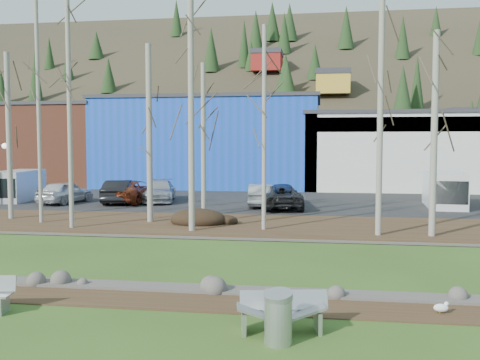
% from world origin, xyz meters
% --- Properties ---
extents(ground, '(200.00, 200.00, 0.00)m').
position_xyz_m(ground, '(0.00, 0.00, 0.00)').
color(ground, '#2F4918').
rests_on(ground, ground).
extents(dirt_strip, '(80.00, 1.80, 0.03)m').
position_xyz_m(dirt_strip, '(0.00, 2.10, 0.01)').
color(dirt_strip, '#382616').
rests_on(dirt_strip, ground).
extents(near_bank_rocks, '(80.00, 0.80, 0.50)m').
position_xyz_m(near_bank_rocks, '(0.00, 3.10, 0.00)').
color(near_bank_rocks, '#47423D').
rests_on(near_bank_rocks, ground).
extents(river, '(80.00, 8.00, 0.90)m').
position_xyz_m(river, '(0.00, 7.20, 0.00)').
color(river, black).
rests_on(river, ground).
extents(far_bank_rocks, '(80.00, 0.80, 0.46)m').
position_xyz_m(far_bank_rocks, '(0.00, 11.30, 0.00)').
color(far_bank_rocks, '#47423D').
rests_on(far_bank_rocks, ground).
extents(far_bank, '(80.00, 7.00, 0.15)m').
position_xyz_m(far_bank, '(0.00, 14.50, 0.07)').
color(far_bank, '#382616').
rests_on(far_bank, ground).
extents(parking_lot, '(80.00, 14.00, 0.14)m').
position_xyz_m(parking_lot, '(0.00, 25.00, 0.07)').
color(parking_lot, black).
rests_on(parking_lot, ground).
extents(building_brick, '(16.32, 12.24, 7.80)m').
position_xyz_m(building_brick, '(-24.00, 39.00, 3.91)').
color(building_brick, brown).
rests_on(building_brick, ground).
extents(building_blue, '(20.40, 12.24, 8.30)m').
position_xyz_m(building_blue, '(-6.00, 39.00, 4.16)').
color(building_blue, '#1248B0').
rests_on(building_blue, ground).
extents(building_white, '(18.36, 12.24, 6.80)m').
position_xyz_m(building_white, '(12.00, 38.98, 3.41)').
color(building_white, silver).
rests_on(building_white, ground).
extents(hillside, '(160.00, 72.00, 35.00)m').
position_xyz_m(hillside, '(0.00, 84.00, 17.50)').
color(hillside, '#2D281C').
rests_on(hillside, ground).
extents(bench_damaged, '(2.02, 0.98, 0.86)m').
position_xyz_m(bench_damaged, '(3.46, 0.26, 0.44)').
color(bench_damaged, '#B0B3B5').
rests_on(bench_damaged, ground).
extents(litter_bin, '(0.74, 0.74, 1.00)m').
position_xyz_m(litter_bin, '(3.44, -0.49, 0.50)').
color(litter_bin, '#B0B3B5').
rests_on(litter_bin, ground).
extents(seagull, '(0.41, 0.21, 0.30)m').
position_xyz_m(seagull, '(7.18, 1.97, 0.17)').
color(seagull, gold).
rests_on(seagull, ground).
extents(dirt_mound, '(2.79, 1.97, 0.55)m').
position_xyz_m(dirt_mound, '(-1.68, 14.28, 0.42)').
color(dirt_mound, black).
rests_on(dirt_mound, far_bank).
extents(birch_0, '(0.28, 0.28, 8.66)m').
position_xyz_m(birch_0, '(-11.84, 14.63, 4.48)').
color(birch_0, '#A2A092').
rests_on(birch_0, far_bank).
extents(birch_1, '(0.19, 0.19, 12.10)m').
position_xyz_m(birch_1, '(-9.56, 13.58, 6.20)').
color(birch_1, '#A2A092').
rests_on(birch_1, far_bank).
extents(birch_2, '(0.29, 0.29, 8.87)m').
position_xyz_m(birch_2, '(-4.22, 14.60, 4.59)').
color(birch_2, '#A2A092').
rests_on(birch_2, far_bank).
extents(birch_3, '(0.22, 0.22, 11.82)m').
position_xyz_m(birch_3, '(-7.27, 12.22, 6.06)').
color(birch_3, '#A2A092').
rests_on(birch_3, far_bank).
extents(birch_4, '(0.28, 0.28, 10.67)m').
position_xyz_m(birch_4, '(-1.48, 12.24, 5.48)').
color(birch_4, '#A2A092').
rests_on(birch_4, far_bank).
extents(birch_5, '(0.23, 0.23, 7.90)m').
position_xyz_m(birch_5, '(-1.50, 14.79, 4.10)').
color(birch_5, '#A2A092').
rests_on(birch_5, far_bank).
extents(birch_6, '(0.20, 0.20, 9.28)m').
position_xyz_m(birch_6, '(1.72, 13.04, 4.79)').
color(birch_6, '#A2A092').
rests_on(birch_6, far_bank).
extents(birch_7, '(0.26, 0.26, 10.92)m').
position_xyz_m(birch_7, '(6.77, 12.28, 5.61)').
color(birch_7, '#A2A092').
rests_on(birch_7, far_bank).
extents(birch_8, '(0.28, 0.28, 8.67)m').
position_xyz_m(birch_8, '(9.01, 12.38, 4.49)').
color(birch_8, '#A2A092').
rests_on(birch_8, far_bank).
extents(car_0, '(2.50, 4.59, 1.48)m').
position_xyz_m(car_0, '(-12.40, 21.79, 0.88)').
color(car_0, silver).
rests_on(car_0, parking_lot).
extents(car_1, '(2.32, 4.84, 1.53)m').
position_xyz_m(car_1, '(-8.81, 22.41, 0.91)').
color(car_1, black).
rests_on(car_1, parking_lot).
extents(car_2, '(3.00, 5.57, 1.49)m').
position_xyz_m(car_2, '(-8.07, 22.85, 0.88)').
color(car_2, maroon).
rests_on(car_2, parking_lot).
extents(car_3, '(3.02, 5.28, 1.44)m').
position_xyz_m(car_3, '(-6.52, 23.59, 0.86)').
color(car_3, '#AAACB2').
rests_on(car_3, parking_lot).
extents(car_4, '(2.41, 4.26, 1.37)m').
position_xyz_m(car_4, '(1.91, 23.44, 0.82)').
color(car_4, navy).
rests_on(car_4, parking_lot).
extents(car_5, '(1.83, 4.33, 1.39)m').
position_xyz_m(car_5, '(0.58, 22.11, 0.84)').
color(car_5, silver).
rests_on(car_5, parking_lot).
extents(car_6, '(3.10, 5.42, 1.42)m').
position_xyz_m(car_6, '(1.92, 21.05, 0.85)').
color(car_6, '#2A2A2D').
rests_on(car_6, parking_lot).
extents(van_white, '(2.49, 5.17, 2.20)m').
position_xyz_m(van_white, '(11.90, 23.24, 1.24)').
color(van_white, white).
rests_on(van_white, parking_lot).
extents(van_grey, '(2.45, 4.91, 2.07)m').
position_xyz_m(van_grey, '(-16.38, 22.71, 1.18)').
color(van_grey, silver).
rests_on(van_grey, parking_lot).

